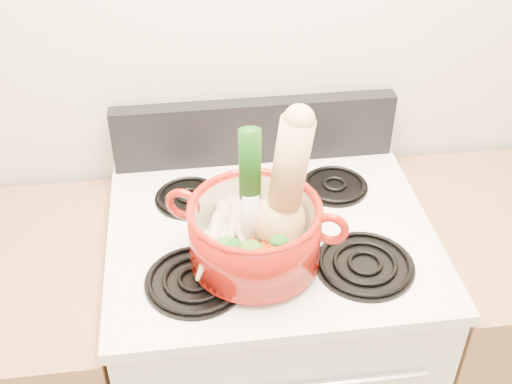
{
  "coord_description": "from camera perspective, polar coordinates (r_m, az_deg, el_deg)",
  "views": [
    {
      "loc": [
        -0.19,
        0.24,
        1.96
      ],
      "look_at": [
        -0.05,
        1.26,
        1.17
      ],
      "focal_mm": 45.0,
      "sensor_mm": 36.0,
      "label": 1
    }
  ],
  "objects": [
    {
      "name": "parsnip_0",
      "position": [
        1.43,
        -2.36,
        -3.65
      ],
      "size": [
        0.14,
        0.25,
        0.07
      ],
      "primitive_type": "cone",
      "rotation": [
        1.66,
        0.0,
        -0.39
      ],
      "color": "beige",
      "rests_on": "dutch_oven"
    },
    {
      "name": "carrot_1",
      "position": [
        1.36,
        -1.27,
        -6.1
      ],
      "size": [
        0.1,
        0.14,
        0.04
      ],
      "primitive_type": "cone",
      "rotation": [
        1.66,
        0.0,
        -0.51
      ],
      "color": "#D4520A",
      "rests_on": "dutch_oven"
    },
    {
      "name": "carrot_2",
      "position": [
        1.39,
        1.58,
        -4.68
      ],
      "size": [
        0.04,
        0.16,
        0.04
      ],
      "primitive_type": "cone",
      "rotation": [
        1.66,
        0.0,
        -0.05
      ],
      "color": "red",
      "rests_on": "dutch_oven"
    },
    {
      "name": "burner_front_left",
      "position": [
        1.42,
        -5.4,
        -7.77
      ],
      "size": [
        0.22,
        0.22,
        0.02
      ],
      "primitive_type": "cylinder",
      "color": "black",
      "rests_on": "cooktop"
    },
    {
      "name": "wall_back",
      "position": [
        1.66,
        -0.37,
        13.97
      ],
      "size": [
        3.5,
        0.02,
        2.6
      ],
      "primitive_type": "cube",
      "color": "silver",
      "rests_on": "floor"
    },
    {
      "name": "ginger",
      "position": [
        1.48,
        -0.35,
        -1.89
      ],
      "size": [
        0.11,
        0.09,
        0.05
      ],
      "primitive_type": "ellipsoid",
      "rotation": [
        0.0,
        0.0,
        -0.24
      ],
      "color": "tan",
      "rests_on": "dutch_oven"
    },
    {
      "name": "dutch_oven",
      "position": [
        1.4,
        -0.11,
        -3.68
      ],
      "size": [
        0.38,
        0.38,
        0.14
      ],
      "primitive_type": "cylinder",
      "rotation": [
        0.0,
        0.0,
        -0.39
      ],
      "color": "#951209",
      "rests_on": "burner_front_left"
    },
    {
      "name": "carrot_0",
      "position": [
        1.38,
        0.37,
        -5.83
      ],
      "size": [
        0.1,
        0.18,
        0.05
      ],
      "primitive_type": "cone",
      "rotation": [
        1.66,
        0.0,
        -0.37
      ],
      "color": "#D0490A",
      "rests_on": "dutch_oven"
    },
    {
      "name": "parsnip_1",
      "position": [
        1.4,
        -2.99,
        -4.37
      ],
      "size": [
        0.07,
        0.22,
        0.06
      ],
      "primitive_type": "cone",
      "rotation": [
        1.66,
        0.0,
        -0.13
      ],
      "color": "beige",
      "rests_on": "dutch_oven"
    },
    {
      "name": "squash",
      "position": [
        1.36,
        2.13,
        0.78
      ],
      "size": [
        0.19,
        0.17,
        0.32
      ],
      "primitive_type": null,
      "rotation": [
        0.0,
        0.13,
        0.26
      ],
      "color": "tan",
      "rests_on": "dutch_oven"
    },
    {
      "name": "carrot_3",
      "position": [
        1.35,
        -0.67,
        -6.17
      ],
      "size": [
        0.13,
        0.1,
        0.04
      ],
      "primitive_type": "cone",
      "rotation": [
        1.66,
        0.0,
        -0.94
      ],
      "color": "#E03E0B",
      "rests_on": "dutch_oven"
    },
    {
      "name": "cooktop",
      "position": [
        1.56,
        1.3,
        -3.65
      ],
      "size": [
        0.78,
        0.67,
        0.03
      ],
      "primitive_type": "cube",
      "color": "white",
      "rests_on": "stove_body"
    },
    {
      "name": "parsnip_2",
      "position": [
        1.45,
        -1.89,
        -2.28
      ],
      "size": [
        0.08,
        0.21,
        0.06
      ],
      "primitive_type": "cone",
      "rotation": [
        1.66,
        0.0,
        0.16
      ],
      "color": "#F0E0C3",
      "rests_on": "dutch_oven"
    },
    {
      "name": "control_backsplash",
      "position": [
        1.74,
        -0.13,
        5.42
      ],
      "size": [
        0.76,
        0.05,
        0.18
      ],
      "primitive_type": "cube",
      "color": "black",
      "rests_on": "cooktop"
    },
    {
      "name": "leek",
      "position": [
        1.35,
        -0.52,
        0.42
      ],
      "size": [
        0.05,
        0.05,
        0.31
      ],
      "primitive_type": "cylinder",
      "rotation": [
        -0.01,
        0.0,
        -0.01
      ],
      "color": "silver",
      "rests_on": "dutch_oven"
    },
    {
      "name": "burner_back_right",
      "position": [
        1.69,
        7.0,
        0.64
      ],
      "size": [
        0.17,
        0.17,
        0.02
      ],
      "primitive_type": "cylinder",
      "color": "black",
      "rests_on": "cooktop"
    },
    {
      "name": "parsnip_3",
      "position": [
        1.38,
        -4.15,
        -4.77
      ],
      "size": [
        0.1,
        0.18,
        0.06
      ],
      "primitive_type": "cone",
      "rotation": [
        1.66,
        0.0,
        -0.37
      ],
      "color": "beige",
      "rests_on": "dutch_oven"
    },
    {
      "name": "burner_back_left",
      "position": [
        1.64,
        -5.98,
        -0.39
      ],
      "size": [
        0.17,
        0.17,
        0.02
      ],
      "primitive_type": "cylinder",
      "color": "black",
      "rests_on": "cooktop"
    },
    {
      "name": "pot_handle_left",
      "position": [
        1.41,
        -6.53,
        -1.07
      ],
      "size": [
        0.08,
        0.05,
        0.08
      ],
      "primitive_type": "torus",
      "rotation": [
        1.57,
        0.0,
        -0.39
      ],
      "color": "#951209",
      "rests_on": "dutch_oven"
    },
    {
      "name": "burner_front_right",
      "position": [
        1.47,
        9.66,
        -6.32
      ],
      "size": [
        0.22,
        0.22,
        0.02
      ],
      "primitive_type": "cylinder",
      "color": "black",
      "rests_on": "cooktop"
    },
    {
      "name": "pot_handle_right",
      "position": [
        1.35,
        6.63,
        -3.26
      ],
      "size": [
        0.08,
        0.05,
        0.08
      ],
      "primitive_type": "torus",
      "rotation": [
        1.57,
        0.0,
        -0.39
      ],
      "color": "#951209",
      "rests_on": "dutch_oven"
    },
    {
      "name": "stove_body",
      "position": [
        1.91,
        1.1,
        -14.49
      ],
      "size": [
        0.76,
        0.65,
        0.92
      ],
      "primitive_type": "cube",
      "color": "white",
      "rests_on": "floor"
    }
  ]
}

